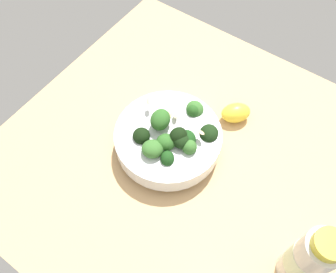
# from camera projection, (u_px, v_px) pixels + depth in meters

# --- Properties ---
(ground_plane) EXTENTS (0.70, 0.70, 0.04)m
(ground_plane) POSITION_uv_depth(u_px,v_px,m) (182.00, 157.00, 0.74)
(ground_plane) COLOR tan
(bowl_of_broccoli) EXTENTS (0.21, 0.21, 0.10)m
(bowl_of_broccoli) POSITION_uv_depth(u_px,v_px,m) (169.00, 138.00, 0.70)
(bowl_of_broccoli) COLOR white
(bowl_of_broccoli) RESTS_ON ground_plane
(lemon_wedge) EXTENTS (0.07, 0.07, 0.04)m
(lemon_wedge) POSITION_uv_depth(u_px,v_px,m) (236.00, 113.00, 0.75)
(lemon_wedge) COLOR yellow
(lemon_wedge) RESTS_ON ground_plane
(bottle_short) EXTENTS (0.06, 0.06, 0.17)m
(bottle_short) POSITION_uv_depth(u_px,v_px,m) (309.00, 259.00, 0.54)
(bottle_short) COLOR beige
(bottle_short) RESTS_ON ground_plane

